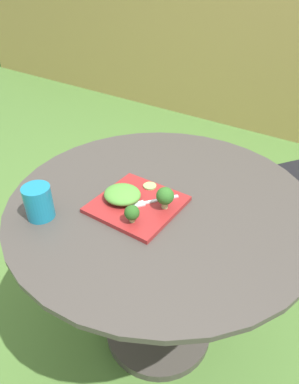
{
  "coord_description": "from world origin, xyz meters",
  "views": [
    {
      "loc": [
        0.46,
        -0.74,
        1.35
      ],
      "look_at": [
        -0.02,
        -0.04,
        0.74
      ],
      "focal_mm": 32.4,
      "sensor_mm": 36.0,
      "label": 1
    }
  ],
  "objects": [
    {
      "name": "ground_plane",
      "position": [
        0.0,
        0.0,
        0.0
      ],
      "size": [
        12.0,
        12.0,
        0.0
      ],
      "primitive_type": "plane",
      "color": "#4C7533"
    },
    {
      "name": "patio_table",
      "position": [
        0.0,
        0.0,
        0.47
      ],
      "size": [
        0.96,
        0.96,
        0.7
      ],
      "color": "#423D38",
      "rests_on": "ground_plane"
    },
    {
      "name": "salad_plate",
      "position": [
        -0.04,
        -0.07,
        0.71
      ],
      "size": [
        0.24,
        0.24,
        0.01
      ],
      "primitive_type": "cube",
      "color": "maroon",
      "rests_on": "patio_table"
    },
    {
      "name": "broccoli_floret_1",
      "position": [
        -0.0,
        -0.15,
        0.75
      ],
      "size": [
        0.04,
        0.04,
        0.05
      ],
      "color": "#99B770",
      "rests_on": "salad_plate"
    },
    {
      "name": "lettuce_mound",
      "position": [
        -0.09,
        -0.08,
        0.73
      ],
      "size": [
        0.11,
        0.11,
        0.04
      ],
      "primitive_type": "ellipsoid",
      "color": "#519338",
      "rests_on": "salad_plate"
    },
    {
      "name": "fork",
      "position": [
        -0.01,
        -0.05,
        0.72
      ],
      "size": [
        0.11,
        0.13,
        0.0
      ],
      "color": "silver",
      "rests_on": "salad_plate"
    },
    {
      "name": "broccoli_floret_0",
      "position": [
        0.04,
        -0.05,
        0.76
      ],
      "size": [
        0.05,
        0.05,
        0.07
      ],
      "color": "#99B770",
      "rests_on": "salad_plate"
    },
    {
      "name": "drinking_glass",
      "position": [
        -0.24,
        -0.27,
        0.75
      ],
      "size": [
        0.08,
        0.08,
        0.1
      ],
      "color": "teal",
      "rests_on": "patio_table"
    },
    {
      "name": "cucumber_slice_0",
      "position": [
        -0.06,
        0.02,
        0.72
      ],
      "size": [
        0.04,
        0.04,
        0.01
      ],
      "primitive_type": "cylinder",
      "color": "#8EB766",
      "rests_on": "salad_plate"
    }
  ]
}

